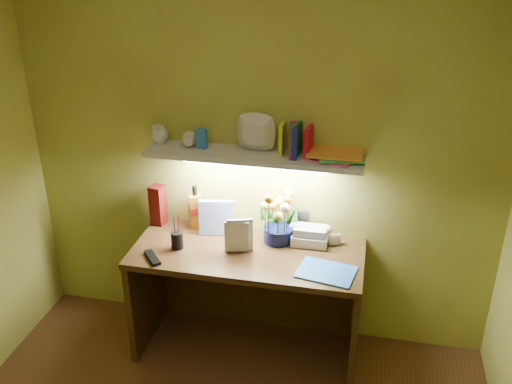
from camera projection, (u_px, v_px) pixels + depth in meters
desk at (248, 302)px, 3.60m from camera, size 1.40×0.60×0.75m
flower_bouquet at (279, 217)px, 3.49m from camera, size 0.25×0.25×0.33m
telephone at (310, 233)px, 3.51m from camera, size 0.22×0.17×0.13m
desk_clock at (335, 239)px, 3.50m from camera, size 0.08×0.05×0.07m
whisky_bottle at (195, 207)px, 3.66m from camera, size 0.10×0.10×0.29m
whisky_box at (158, 205)px, 3.71m from camera, size 0.10×0.10×0.27m
pen_cup at (177, 235)px, 3.44m from camera, size 0.10×0.10×0.18m
art_card at (217, 218)px, 3.60m from camera, size 0.23×0.08×0.22m
tv_remote at (152, 258)px, 3.36m from camera, size 0.15×0.16×0.02m
blue_folder at (326, 272)px, 3.23m from camera, size 0.35×0.28×0.01m
desk_book_a at (224, 237)px, 3.40m from camera, size 0.15×0.04×0.20m
desk_book_b at (227, 236)px, 3.39m from camera, size 0.16×0.06×0.22m
wall_shelf at (258, 151)px, 3.35m from camera, size 1.31×0.29×0.23m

